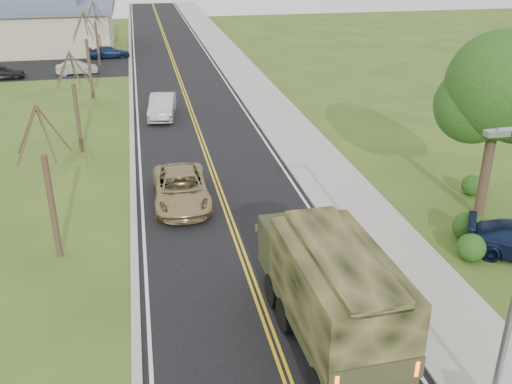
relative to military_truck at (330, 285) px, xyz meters
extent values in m
cube|color=black|center=(-1.61, 36.96, -2.05)|extent=(8.00, 120.00, 0.01)
cube|color=#9E998E|center=(2.54, 36.96, -1.99)|extent=(0.30, 120.00, 0.12)
cube|color=#9E998E|center=(4.29, 36.96, -2.00)|extent=(3.20, 120.00, 0.10)
cube|color=#9E998E|center=(-5.76, 36.96, -2.00)|extent=(0.30, 120.00, 0.10)
cube|color=gray|center=(2.09, -3.54, 5.70)|extent=(0.50, 0.22, 0.12)
cylinder|color=#38281C|center=(9.39, 6.96, 0.47)|extent=(0.44, 0.44, 5.04)
sphere|color=#1B4112|center=(9.39, 6.96, 3.80)|extent=(4.50, 4.50, 4.50)
sphere|color=#1B4112|center=(8.59, 7.46, 2.90)|extent=(3.24, 3.24, 3.24)
cylinder|color=#38281C|center=(-8.61, 6.96, 0.05)|extent=(0.24, 0.24, 4.20)
cylinder|color=#38281C|center=(-8.13, 7.09, 3.08)|extent=(1.01, 0.33, 1.90)
cylinder|color=#38281C|center=(-8.58, 7.58, 3.00)|extent=(0.13, 1.29, 1.74)
cylinder|color=#38281C|center=(-9.07, 7.14, 3.08)|extent=(0.98, 0.43, 1.90)
cylinder|color=#38281C|center=(-9.00, 6.48, 3.00)|extent=(0.79, 1.05, 1.77)
cylinder|color=#38281C|center=(-8.34, 6.55, 3.08)|extent=(0.58, 0.90, 1.90)
cylinder|color=#38281C|center=(-8.61, 18.96, -0.07)|extent=(0.24, 0.24, 3.96)
cylinder|color=#38281C|center=(-8.16, 19.08, 2.78)|extent=(0.96, 0.32, 1.79)
cylinder|color=#38281C|center=(-8.58, 19.55, 2.71)|extent=(0.12, 1.22, 1.65)
cylinder|color=#38281C|center=(-9.04, 19.13, 2.78)|extent=(0.93, 0.41, 1.79)
cylinder|color=#38281C|center=(-8.97, 18.51, 2.71)|extent=(0.75, 0.99, 1.67)
cylinder|color=#38281C|center=(-8.36, 18.57, 2.78)|extent=(0.55, 0.85, 1.80)
cylinder|color=#38281C|center=(-8.61, 30.96, 0.17)|extent=(0.24, 0.24, 4.44)
cylinder|color=#38281C|center=(-8.11, 31.10, 3.37)|extent=(1.07, 0.35, 2.00)
cylinder|color=#38281C|center=(-8.57, 31.62, 3.29)|extent=(0.13, 1.36, 1.84)
cylinder|color=#38281C|center=(-9.10, 31.15, 3.37)|extent=(1.03, 0.46, 2.00)
cylinder|color=#38281C|center=(-9.02, 30.46, 3.29)|extent=(0.83, 1.10, 1.87)
cylinder|color=#38281C|center=(-8.32, 30.53, 3.37)|extent=(0.61, 0.95, 2.01)
cylinder|color=#38281C|center=(-8.61, 42.96, -0.01)|extent=(0.24, 0.24, 4.08)
cylinder|color=#38281C|center=(-8.15, 43.09, 2.93)|extent=(0.99, 0.33, 1.84)
cylinder|color=#38281C|center=(-8.58, 43.56, 2.85)|extent=(0.13, 1.25, 1.69)
cylinder|color=#38281C|center=(-9.06, 43.14, 2.93)|extent=(0.95, 0.42, 1.85)
cylinder|color=#38281C|center=(-8.99, 42.50, 2.85)|extent=(0.77, 1.02, 1.72)
cylinder|color=#38281C|center=(-8.35, 42.56, 2.93)|extent=(0.57, 0.88, 1.85)
cube|color=tan|center=(-17.61, 52.96, 0.05)|extent=(20.00, 12.00, 4.20)
cube|color=#475466|center=(-17.61, 52.96, 2.45)|extent=(21.00, 13.00, 0.70)
cube|color=#475466|center=(-17.61, 52.96, 3.15)|extent=(14.00, 8.00, 0.90)
cube|color=black|center=(-11.61, 42.96, -2.04)|extent=(18.00, 10.00, 0.02)
cylinder|color=black|center=(1.16, -2.38, -1.49)|extent=(0.40, 1.13, 1.12)
cylinder|color=black|center=(-1.10, 0.79, -1.49)|extent=(0.40, 1.13, 1.12)
cylinder|color=black|center=(1.03, 0.87, -1.49)|extent=(0.40, 1.13, 1.12)
cylinder|color=black|center=(-1.15, 2.21, -1.49)|extent=(0.40, 1.13, 1.12)
cylinder|color=black|center=(0.98, 2.29, -1.49)|extent=(0.40, 1.13, 1.12)
cube|color=#373B20|center=(-0.01, 0.22, -0.98)|extent=(2.71, 7.20, 0.36)
cube|color=#373B20|center=(-0.11, 2.81, -0.12)|extent=(2.51, 2.02, 1.42)
cube|color=black|center=(-0.15, 3.72, 0.08)|extent=(2.24, 0.17, 0.71)
cube|color=#373B20|center=(0.02, -0.64, -0.73)|extent=(2.75, 5.48, 0.15)
cube|color=black|center=(0.02, -0.64, 0.34)|extent=(2.75, 5.48, 2.03)
cube|color=black|center=(0.02, -0.64, 1.40)|extent=(1.83, 5.44, 0.25)
cube|color=#373B20|center=(0.13, -3.33, -0.48)|extent=(2.54, 0.22, 0.66)
cube|color=#FF590C|center=(-0.93, -3.43, -0.48)|extent=(0.10, 0.04, 0.46)
cube|color=#FF590C|center=(1.20, -3.35, -0.48)|extent=(0.10, 0.04, 0.46)
imported|color=tan|center=(-3.53, 10.84, -1.30)|extent=(2.56, 5.42, 1.50)
imported|color=silver|center=(-3.64, 24.90, -1.29)|extent=(2.22, 4.82, 1.53)
imported|color=black|center=(-16.61, 38.96, -1.41)|extent=(3.83, 1.74, 1.28)
imported|color=#B9B8BE|center=(-10.42, 39.66, -1.46)|extent=(3.61, 1.39, 1.17)
imported|color=#0F1D3A|center=(-7.78, 46.68, -1.47)|extent=(4.11, 1.88, 1.17)
camera|label=1|loc=(-4.98, -13.43, 9.41)|focal=40.00mm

